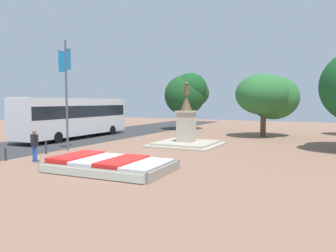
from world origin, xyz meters
The scene contains 10 objects.
ground_plane centered at (0.00, 0.00, 0.00)m, with size 81.76×81.76×0.00m, color #8C6651.
flower_planter centered at (1.10, -1.89, 0.27)m, with size 5.85×3.68×0.64m.
statue_monument centered at (0.93, 7.65, 0.83)m, with size 4.75×4.75×4.66m.
banner_pole centered at (-5.13, 1.94, 3.96)m, with size 0.14×1.20×7.20m.
city_bus centered at (-9.78, 7.71, 2.04)m, with size 2.78×12.04×3.57m.
pedestrian_with_handbag centered at (-3.73, -1.94, 1.03)m, with size 0.57×0.26×1.76m.
kerb_bollard_mid_a centered at (-5.50, -2.38, 0.39)m, with size 0.12×0.12×0.75m.
kerb_bollard_mid_b centered at (-5.28, 0.26, 0.46)m, with size 0.11×0.11×0.88m.
park_tree_far_left centered at (5.09, 16.66, 3.74)m, with size 5.45×6.12×5.73m.
park_tree_behind_statue centered at (-4.37, 20.20, 4.18)m, with size 4.75×5.31×6.44m.
Camera 1 is at (10.48, -14.23, 3.28)m, focal length 35.00 mm.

